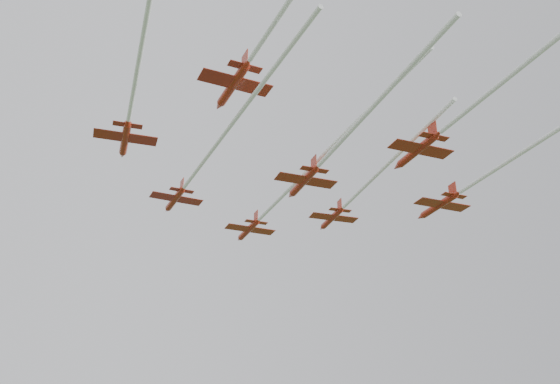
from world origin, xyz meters
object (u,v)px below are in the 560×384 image
object	(u,v)px
jet_lead	(283,196)
jet_row4_right	(464,113)
jet_row2_left	(202,164)
jet_row3_mid	(329,154)
jet_row2_right	(354,196)
jet_row3_right	(472,184)
jet_row4_left	(272,27)
jet_row3_left	(138,64)

from	to	relation	value
jet_lead	jet_row4_right	size ratio (longest dim) A/B	1.38
jet_row2_left	jet_row3_mid	size ratio (longest dim) A/B	1.20
jet_row2_right	jet_row3_right	size ratio (longest dim) A/B	1.03
jet_row2_left	jet_row4_right	bearing A→B (deg)	-47.16
jet_lead	jet_row2_right	size ratio (longest dim) A/B	1.41
jet_row4_left	jet_row4_right	size ratio (longest dim) A/B	1.07
jet_row3_mid	jet_row4_left	bearing A→B (deg)	-128.31
jet_row3_left	jet_lead	bearing A→B (deg)	48.77
jet_row2_left	jet_row3_left	size ratio (longest dim) A/B	0.84
jet_row4_left	jet_row2_left	bearing A→B (deg)	86.76
jet_row2_right	jet_row4_left	bearing A→B (deg)	-124.98
jet_row3_mid	jet_row2_left	bearing A→B (deg)	149.69
jet_row3_left	jet_row4_right	world-z (taller)	jet_row3_left
jet_lead	jet_row3_mid	bearing A→B (deg)	-94.44
jet_row3_right	jet_row4_right	distance (m)	23.51
jet_lead	jet_row4_left	size ratio (longest dim) A/B	1.29
jet_row2_right	jet_row3_left	size ratio (longest dim) A/B	0.71
jet_row3_left	jet_row4_left	bearing A→B (deg)	-37.05
jet_row3_right	jet_row4_right	xyz separation A→B (m)	(-14.52, -18.46, -1.09)
jet_row3_right	jet_lead	bearing A→B (deg)	143.73
jet_row4_left	jet_row4_right	xyz separation A→B (m)	(26.19, 4.07, -2.73)
jet_row3_mid	jet_lead	bearing A→B (deg)	87.64
jet_row2_left	jet_row3_mid	world-z (taller)	jet_row3_mid
jet_row4_left	jet_row4_right	distance (m)	26.64
jet_row4_right	jet_row3_mid	bearing A→B (deg)	124.31
jet_row3_mid	jet_row4_left	xyz separation A→B (m)	(-14.99, -19.35, 2.67)
jet_row2_left	jet_row4_left	size ratio (longest dim) A/B	1.07
jet_row3_left	jet_row3_mid	world-z (taller)	jet_row3_left
jet_row4_left	jet_row4_right	bearing A→B (deg)	4.12
jet_row2_left	jet_row4_left	distance (m)	28.46
jet_row4_left	jet_lead	bearing A→B (deg)	63.79
jet_lead	jet_row2_right	world-z (taller)	jet_lead
jet_row2_right	jet_row2_left	bearing A→B (deg)	-163.29
jet_row2_right	jet_row3_right	world-z (taller)	jet_row2_right
jet_row4_left	jet_row2_right	bearing A→B (deg)	48.22
jet_row2_left	jet_row3_left	world-z (taller)	jet_row3_left
jet_row3_left	jet_row3_right	distance (m)	54.54
jet_row3_left	jet_row4_left	distance (m)	16.06
jet_row3_left	jet_row4_left	world-z (taller)	jet_row4_left
jet_lead	jet_row3_right	distance (m)	30.43
jet_lead	jet_row4_left	world-z (taller)	jet_lead
jet_row2_left	jet_row2_right	world-z (taller)	jet_row2_right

